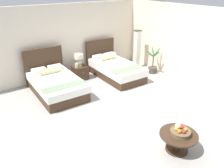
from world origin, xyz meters
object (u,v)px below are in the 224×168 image
Objects in this scene: floor_lamp_corner at (137,49)px; potted_palm at (153,66)px; coffee_table at (178,139)px; nightstand at (80,72)px; table_lamp at (79,58)px; bed_near_window at (56,84)px; bed_near_corner at (115,69)px; fruit_bowl at (180,131)px; vase at (76,65)px.

floor_lamp_corner is 0.94m from potted_palm.
coffee_table is at bearing -128.59° from potted_palm.
nightstand is 0.51m from table_lamp.
nightstand is 0.33× the size of floor_lamp_corner.
bed_near_window reaches higher than bed_near_corner.
fruit_bowl reaches higher than coffee_table.
floor_lamp_corner reaches higher than coffee_table.
floor_lamp_corner is (1.27, 0.27, 0.45)m from bed_near_corner.
coffee_table is 4.30m from potted_palm.
bed_near_corner reaches higher than potted_palm.
vase is 0.19× the size of coffee_table.
nightstand is 2.46m from floor_lamp_corner.
bed_near_corner is at bearing 158.78° from potted_palm.
nightstand is at bearing 173.28° from floor_lamp_corner.
bed_near_window reaches higher than nightstand.
floor_lamp_corner is (2.39, -0.28, 0.50)m from nightstand.
bed_near_window is at bearing 179.92° from bed_near_corner.
fruit_bowl is at bearing -76.05° from bed_near_window.
vase is (-0.14, -0.04, 0.31)m from nightstand.
bed_near_corner is 5.38× the size of fruit_bowl.
bed_near_corner is 4.11m from coffee_table.
potted_palm is (2.49, -1.09, 0.03)m from nightstand.
bed_near_corner reaches higher than vase.
bed_near_corner is at bearing -27.15° from table_lamp.
nightstand is at bearing -90.00° from table_lamp.
vase is (1.00, 0.51, 0.25)m from bed_near_window.
nightstand is at bearing 153.66° from bed_near_corner.
vase is 2.85m from potted_palm.
table_lamp is (1.14, 0.57, 0.46)m from bed_near_window.
potted_palm is at bearing -21.68° from vase.
table_lamp is (-0.00, 0.02, 0.51)m from nightstand.
potted_palm is at bearing -21.22° from bed_near_corner.
bed_near_corner is (2.26, -0.00, -0.00)m from bed_near_window.
floor_lamp_corner reaches higher than bed_near_window.
table_lamp is 2.97× the size of vase.
floor_lamp_corner is at bearing -5.45° from vase.
coffee_table is at bearing -108.60° from bed_near_corner.
nightstand reaches higher than coffee_table.
bed_near_window is 4.01m from coffee_table.
vase is 4.42m from coffee_table.
bed_near_window is at bearing -153.40° from table_lamp.
vase is at bearing 174.55° from floor_lamp_corner.
nightstand is 4.45m from coffee_table.
bed_near_corner is 1.39m from vase.
table_lamp is 2.41m from floor_lamp_corner.
nightstand is 0.50× the size of potted_palm.
table_lamp reaches higher than nightstand.
bed_near_window is 2.19× the size of potted_palm.
floor_lamp_corner is (2.53, -0.24, 0.19)m from vase.
bed_near_window reaches higher than potted_palm.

